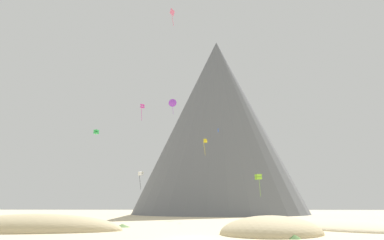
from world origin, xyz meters
TOP-DOWN VIEW (x-y plane):
  - ground_plane at (0.00, 0.00)m, footprint 400.00×400.00m
  - dune_foreground_left at (-20.28, 7.52)m, footprint 23.12×12.15m
  - dune_foreground_right at (8.62, 5.50)m, footprint 16.21×17.06m
  - dune_midground at (20.66, 16.30)m, footprint 21.16×25.34m
  - bush_far_right at (-11.28, 16.43)m, footprint 3.30×3.30m
  - bush_mid_center at (9.73, -0.28)m, footprint 1.77×1.77m
  - rock_massif at (3.60, 90.85)m, footprint 80.31×80.31m
  - kite_white_low at (-17.17, 57.44)m, footprint 1.38×1.43m
  - kite_rainbow_high at (-4.59, 18.36)m, footprint 0.79×0.95m
  - kite_green_mid at (-21.38, 31.38)m, footprint 0.96×0.96m
  - kite_lime_low at (14.11, 53.07)m, footprint 1.77×1.75m
  - kite_violet_high at (-8.53, 55.75)m, footprint 2.28×0.41m
  - kite_blue_mid at (3.89, 45.88)m, footprint 0.21×1.05m
  - kite_yellow_mid at (0.64, 53.08)m, footprint 1.04×1.07m
  - kite_magenta_high at (-15.33, 47.20)m, footprint 1.23×1.24m

SIDE VIEW (x-z plane):
  - ground_plane at x=0.00m, z-range 0.00..0.00m
  - dune_foreground_left at x=-20.28m, z-range -2.11..2.11m
  - dune_foreground_right at x=8.62m, z-range -2.03..2.03m
  - dune_midground at x=20.66m, z-range -1.08..1.08m
  - bush_far_right at x=-11.28m, z-range 0.00..0.48m
  - bush_mid_center at x=9.73m, z-range 0.00..0.53m
  - kite_lime_low at x=14.11m, z-range 7.33..12.96m
  - kite_white_low at x=-17.17m, z-range 9.09..13.99m
  - kite_green_mid at x=-21.38m, z-range 17.28..18.12m
  - kite_yellow_mid at x=0.64m, z-range 17.39..21.76m
  - kite_blue_mid at x=3.89m, z-range 20.50..21.39m
  - kite_magenta_high at x=-15.33m, z-range 25.47..29.90m
  - rock_massif at x=3.60m, z-range -3.31..64.37m
  - kite_violet_high at x=-8.53m, z-range 28.90..33.37m
  - kite_rainbow_high at x=-4.59m, z-range 34.69..37.94m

